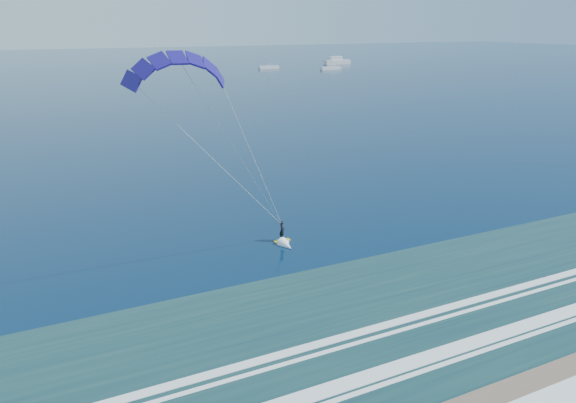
{
  "coord_description": "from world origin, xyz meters",
  "views": [
    {
      "loc": [
        -15.89,
        -14.75,
        19.19
      ],
      "look_at": [
        1.5,
        22.69,
        4.85
      ],
      "focal_mm": 32.0,
      "sensor_mm": 36.0,
      "label": 1
    }
  ],
  "objects_px": {
    "motor_yacht": "(337,61)",
    "sailboat_4": "(330,68)",
    "kitesurfer_rig": "(239,156)",
    "sailboat_2": "(156,62)",
    "sailboat_3": "(269,67)"
  },
  "relations": [
    {
      "from": "motor_yacht",
      "to": "sailboat_3",
      "type": "height_order",
      "value": "sailboat_3"
    },
    {
      "from": "sailboat_2",
      "to": "sailboat_3",
      "type": "bearing_deg",
      "value": -52.47
    },
    {
      "from": "sailboat_3",
      "to": "sailboat_4",
      "type": "distance_m",
      "value": 27.85
    },
    {
      "from": "sailboat_3",
      "to": "sailboat_2",
      "type": "bearing_deg",
      "value": 127.53
    },
    {
      "from": "sailboat_2",
      "to": "motor_yacht",
      "type": "bearing_deg",
      "value": -26.63
    },
    {
      "from": "motor_yacht",
      "to": "sailboat_4",
      "type": "bearing_deg",
      "value": -124.86
    },
    {
      "from": "sailboat_3",
      "to": "motor_yacht",
      "type": "bearing_deg",
      "value": 14.84
    },
    {
      "from": "sailboat_2",
      "to": "sailboat_4",
      "type": "xyz_separation_m",
      "value": [
        62.7,
        -67.81,
        0.0
      ]
    },
    {
      "from": "motor_yacht",
      "to": "sailboat_3",
      "type": "xyz_separation_m",
      "value": [
        -41.62,
        -11.03,
        -0.81
      ]
    },
    {
      "from": "kitesurfer_rig",
      "to": "sailboat_3",
      "type": "bearing_deg",
      "value": 66.51
    },
    {
      "from": "kitesurfer_rig",
      "to": "sailboat_2",
      "type": "bearing_deg",
      "value": 80.4
    },
    {
      "from": "kitesurfer_rig",
      "to": "sailboat_3",
      "type": "distance_m",
      "value": 199.91
    },
    {
      "from": "kitesurfer_rig",
      "to": "sailboat_4",
      "type": "xyz_separation_m",
      "value": [
        102.45,
        167.22,
        -8.88
      ]
    },
    {
      "from": "kitesurfer_rig",
      "to": "sailboat_4",
      "type": "bearing_deg",
      "value": 58.51
    },
    {
      "from": "motor_yacht",
      "to": "sailboat_3",
      "type": "bearing_deg",
      "value": -165.16
    }
  ]
}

